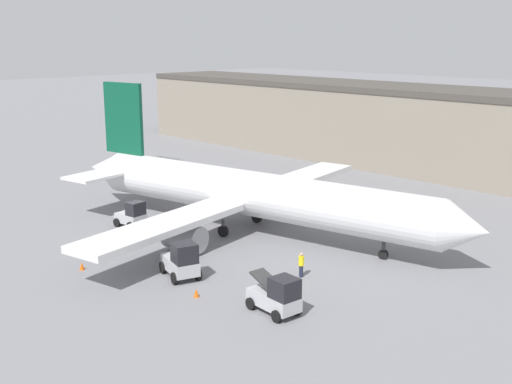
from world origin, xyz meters
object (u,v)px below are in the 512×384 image
Objects in this scene: airplane at (246,193)px; ground_crew_worker at (301,264)px; belt_loader_truck at (277,296)px; safety_cone_near at (82,266)px; safety_cone_far at (196,293)px; pushback_tug at (132,215)px; baggage_tug at (181,261)px.

ground_crew_worker is (10.33, -4.66, -2.30)m from airplane.
airplane is at bearing 147.59° from belt_loader_truck.
airplane is 69.90× the size of safety_cone_near.
belt_loader_truck is 6.28× the size of safety_cone_far.
airplane is 14.66m from safety_cone_far.
pushback_tug is 4.89× the size of safety_cone_near.
safety_cone_near is at bearing -163.86° from safety_cone_far.
safety_cone_near is at bearing -59.98° from pushback_tug.
belt_loader_truck is 1.28× the size of pushback_tug.
safety_cone_far is (8.06, -11.89, -2.95)m from airplane.
pushback_tug is (-7.48, -6.25, -2.20)m from airplane.
baggage_tug is at bearing -76.33° from airplane.
airplane reaches higher than ground_crew_worker.
belt_loader_truck is at bearing -137.26° from ground_crew_worker.
safety_cone_far is at bearing -5.97° from baggage_tug.
belt_loader_truck is at bearing -48.25° from airplane.
safety_cone_far is (9.30, 2.69, 0.00)m from safety_cone_near.
baggage_tug reaches higher than safety_cone_far.
pushback_tug is at bearing 160.06° from safety_cone_far.
baggage_tug is at bearing 151.30° from ground_crew_worker.
ground_crew_worker is at bearing -35.31° from airplane.
ground_crew_worker is at bearing 40.62° from safety_cone_near.
pushback_tug is at bearing 177.72° from baggage_tug.
belt_loader_truck is 15.21m from safety_cone_near.
ground_crew_worker is 0.50× the size of belt_loader_truck.
baggage_tug is (-5.48, -5.88, 0.26)m from ground_crew_worker.
belt_loader_truck is (8.41, 0.47, -0.06)m from baggage_tug.
pushback_tug is (-17.81, -1.60, 0.10)m from ground_crew_worker.
baggage_tug is 3.60m from safety_cone_far.
safety_cone_near is (-11.57, -9.92, -0.65)m from ground_crew_worker.
safety_cone_far is (15.54, -5.64, -0.75)m from pushback_tug.
ground_crew_worker is 8.04m from baggage_tug.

